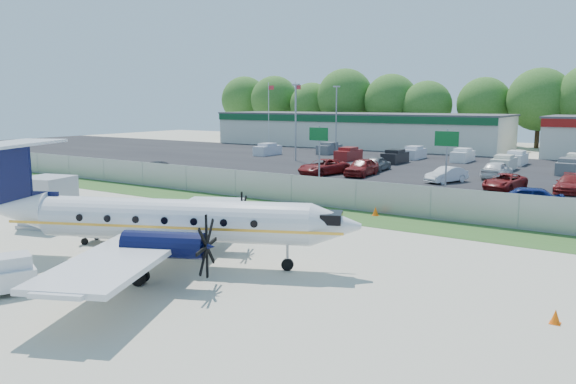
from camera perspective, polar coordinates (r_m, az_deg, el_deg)
The scene contains 29 objects.
ground at distance 25.46m, azimuth -7.51°, elevation -6.92°, with size 170.00×170.00×0.00m, color beige.
grass_verge at distance 35.13m, azimuth 5.40°, elevation -2.39°, with size 170.00×4.00×0.02m, color #2D561E.
access_road at distance 41.34m, azimuth 9.97°, elevation -0.73°, with size 170.00×8.00×0.02m, color black.
parking_lot at distance 61.00m, azimuth 17.88°, elevation 2.13°, with size 170.00×32.00×0.02m, color black.
perimeter_fence at distance 36.70m, azimuth 6.89°, elevation -0.34°, with size 120.00×0.06×1.99m.
building_west at distance 89.96m, azimuth 6.93°, elevation 6.30°, with size 46.40×12.40×5.24m.
sign_left at distance 47.97m, azimuth 3.16°, elevation 5.08°, with size 1.80×0.26×5.00m.
sign_mid at distance 43.49m, azimuth 15.81°, elevation 4.33°, with size 1.80×0.26×5.00m.
flagpole_west at distance 90.00m, azimuth -1.94°, elevation 8.28°, with size 1.06×0.12×10.00m.
flagpole_east at distance 87.20m, azimuth 0.77°, elevation 8.26°, with size 1.06×0.12×10.00m.
light_pole_nw at distance 67.01m, azimuth 0.80°, elevation 7.64°, with size 0.90×0.35×9.09m.
light_pole_sw at distance 75.62m, azimuth 4.92°, elevation 7.78°, with size 0.90×0.35×9.09m.
tree_line at distance 94.08m, azimuth 23.52°, elevation 4.13°, with size 112.00×6.00×14.00m, color #2E601C, non-canonical shape.
aircraft at distance 24.67m, azimuth -12.19°, elevation -2.75°, with size 16.79×16.30×5.22m.
pushback_tug at distance 23.79m, azimuth -26.42°, elevation -7.28°, with size 3.06×2.72×1.42m.
baggage_cart_near at distance 29.65m, azimuth -18.29°, elevation -4.04°, with size 2.27×1.80×1.04m.
service_container at distance 34.59m, azimuth -23.16°, elevation -1.06°, with size 3.11×3.11×2.84m.
cone_nose at distance 20.24m, azimuth 25.53°, elevation -11.38°, with size 0.33×0.33×0.48m.
cone_starboard_wing at distance 35.33m, azimuth 8.88°, elevation -1.95°, with size 0.41×0.41×0.58m.
road_car_west at distance 53.59m, azimuth -12.76°, elevation 1.41°, with size 1.90×4.71×1.61m, color black.
road_car_mid at distance 39.49m, azimuth 22.71°, elevation -1.79°, with size 1.95×4.84×1.65m, color navy.
parked_car_a at distance 54.63m, azimuth 3.59°, elevation 1.76°, with size 2.53×5.48×1.52m, color maroon.
parked_car_b at distance 54.09m, azimuth 7.47°, elevation 1.63°, with size 1.99×4.95×1.69m, color maroon.
parked_car_c at distance 51.11m, azimuth 15.76°, elevation 0.93°, with size 1.46×4.19×1.38m, color silver.
parked_car_d at distance 48.43m, azimuth 21.11°, elevation 0.21°, with size 2.17×4.70×1.31m, color maroon.
parked_car_e at distance 49.01m, azimuth 26.68°, elevation -0.05°, with size 1.91×4.70×1.36m, color maroon.
parked_car_f at distance 58.43m, azimuth 9.01°, elevation 2.15°, with size 1.81×4.51×1.54m, color #595B5E.
parked_car_g at distance 55.21m, azimuth 20.43°, elevation 1.28°, with size 1.96×4.87×1.66m, color silver.
far_parking_rows at distance 65.81m, azimuth 19.06°, elevation 2.54°, with size 56.00×10.00×1.60m, color gray, non-canonical shape.
Camera 1 is at (16.11, -18.42, 7.02)m, focal length 35.00 mm.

